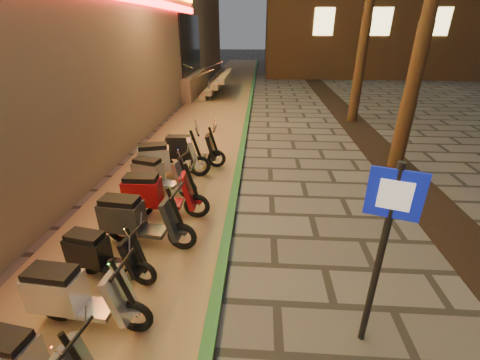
# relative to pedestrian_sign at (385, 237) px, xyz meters

# --- Properties ---
(parking_strip) EXTENTS (3.40, 60.00, 0.01)m
(parking_strip) POSITION_rel_pedestrian_sign_xyz_m (-3.68, 8.84, -1.61)
(parking_strip) COLOR #8C7251
(parking_strip) RESTS_ON ground
(green_curb) EXTENTS (0.18, 60.00, 0.10)m
(green_curb) POSITION_rel_pedestrian_sign_xyz_m (-1.98, 8.84, -1.56)
(green_curb) COLOR #256330
(green_curb) RESTS_ON ground
(planting_strip) EXTENTS (1.20, 40.00, 0.02)m
(planting_strip) POSITION_rel_pedestrian_sign_xyz_m (2.52, 3.84, -1.60)
(planting_strip) COLOR black
(planting_strip) RESTS_ON ground
(pedestrian_sign) EXTENTS (0.53, 0.20, 2.49)m
(pedestrian_sign) POSITION_rel_pedestrian_sign_xyz_m (0.00, 0.00, 0.00)
(pedestrian_sign) COLOR black
(pedestrian_sign) RESTS_ON ground
(scooter_6) EXTENTS (1.67, 0.59, 1.17)m
(scooter_6) POSITION_rel_pedestrian_sign_xyz_m (-3.76, -0.01, -1.10)
(scooter_6) COLOR black
(scooter_6) RESTS_ON ground
(scooter_7) EXTENTS (1.50, 0.66, 1.05)m
(scooter_7) POSITION_rel_pedestrian_sign_xyz_m (-3.84, 0.89, -1.15)
(scooter_7) COLOR black
(scooter_7) RESTS_ON ground
(scooter_8) EXTENTS (1.78, 0.67, 1.25)m
(scooter_8) POSITION_rel_pedestrian_sign_xyz_m (-3.58, 1.78, -1.07)
(scooter_8) COLOR black
(scooter_8) RESTS_ON ground
(scooter_9) EXTENTS (1.77, 0.62, 1.25)m
(scooter_9) POSITION_rel_pedestrian_sign_xyz_m (-3.52, 2.76, -1.07)
(scooter_9) COLOR black
(scooter_9) RESTS_ON ground
(scooter_10) EXTENTS (1.62, 0.80, 1.15)m
(scooter_10) POSITION_rel_pedestrian_sign_xyz_m (-3.80, 3.79, -1.11)
(scooter_10) COLOR black
(scooter_10) RESTS_ON ground
(scooter_11) EXTENTS (1.84, 0.96, 1.31)m
(scooter_11) POSITION_rel_pedestrian_sign_xyz_m (-3.83, 4.60, -1.04)
(scooter_11) COLOR black
(scooter_11) RESTS_ON ground
(scooter_12) EXTENTS (1.70, 0.60, 1.20)m
(scooter_12) POSITION_rel_pedestrian_sign_xyz_m (-3.43, 5.48, -1.09)
(scooter_12) COLOR black
(scooter_12) RESTS_ON ground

